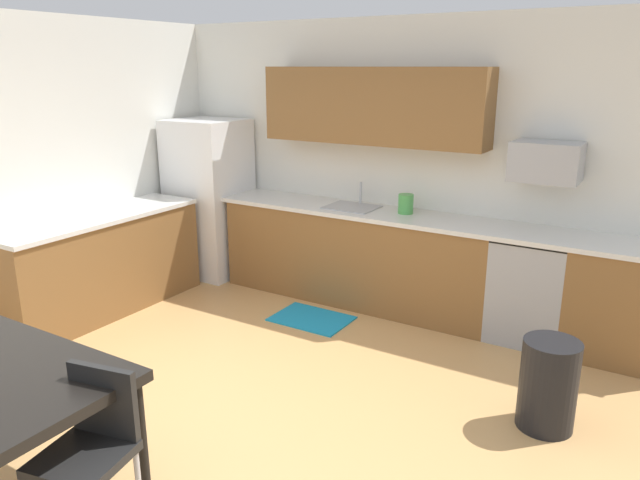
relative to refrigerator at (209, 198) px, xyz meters
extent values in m
plane|color=tan|center=(2.18, -2.22, -0.85)|extent=(12.00, 12.00, 0.00)
cube|color=silver|center=(2.18, 0.43, 0.50)|extent=(5.80, 0.10, 2.70)
cube|color=brown|center=(1.80, 0.08, -0.40)|extent=(2.74, 0.60, 0.90)
cube|color=brown|center=(4.18, 0.08, -0.40)|extent=(0.81, 0.60, 0.90)
cube|color=brown|center=(-0.12, -1.42, -0.40)|extent=(0.60, 2.00, 0.90)
cube|color=silver|center=(2.18, 0.08, 0.07)|extent=(4.80, 0.64, 0.04)
cube|color=silver|center=(-0.12, -1.42, 0.07)|extent=(0.64, 2.00, 0.04)
cube|color=brown|center=(1.88, 0.21, 1.05)|extent=(2.20, 0.34, 0.70)
cube|color=white|center=(0.00, 0.00, 0.00)|extent=(0.76, 0.70, 1.71)
cube|color=#999BA0|center=(3.47, 0.08, -0.41)|extent=(0.60, 0.60, 0.88)
cube|color=black|center=(3.47, 0.08, 0.04)|extent=(0.60, 0.60, 0.03)
cube|color=#9EA0A5|center=(3.47, 0.18, 0.66)|extent=(0.54, 0.36, 0.32)
cube|color=#A5A8AD|center=(1.75, 0.08, 0.03)|extent=(0.48, 0.40, 0.14)
cylinder|color=#B2B5BA|center=(1.75, 0.26, 0.19)|extent=(0.02, 0.02, 0.24)
cylinder|color=black|center=(0.91, -3.04, -0.51)|extent=(0.05, 0.05, 0.69)
cylinder|color=black|center=(2.19, -3.04, -0.51)|extent=(0.05, 0.05, 0.69)
cube|color=black|center=(2.18, -3.40, -0.40)|extent=(0.47, 0.47, 0.05)
cube|color=black|center=(2.15, -3.22, -0.20)|extent=(0.38, 0.11, 0.40)
cylinder|color=#B2B2B7|center=(1.98, -3.27, -0.64)|extent=(0.03, 0.03, 0.42)
cylinder|color=black|center=(3.89, -1.23, -0.55)|extent=(0.36, 0.36, 0.60)
cube|color=#198CBF|center=(1.69, -0.57, -0.85)|extent=(0.70, 0.50, 0.01)
cylinder|color=#4CA54C|center=(2.29, 0.13, 0.17)|extent=(0.14, 0.14, 0.20)
camera|label=1|loc=(4.43, -4.90, 1.40)|focal=33.68mm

